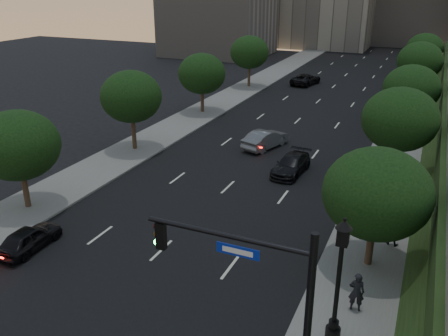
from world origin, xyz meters
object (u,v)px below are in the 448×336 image
at_px(street_lamp, 338,287).
at_px(sedan_far_right, 376,109).
at_px(pedestrian_a, 357,292).
at_px(traffic_signal_mast, 273,320).
at_px(sedan_mid_left, 266,139).
at_px(sedan_near_right, 291,165).
at_px(sedan_near_left, 29,238).
at_px(sedan_far_left, 306,79).
at_px(pedestrian_c, 394,200).
at_px(pedestrian_b, 392,230).

relative_size(street_lamp, sedan_far_right, 1.28).
bearing_deg(pedestrian_a, traffic_signal_mast, 65.02).
relative_size(sedan_mid_left, pedestrian_a, 2.62).
bearing_deg(sedan_far_right, traffic_signal_mast, -85.38).
height_order(street_lamp, sedan_far_right, street_lamp).
height_order(traffic_signal_mast, sedan_near_right, traffic_signal_mast).
height_order(sedan_mid_left, pedestrian_a, pedestrian_a).
distance_m(sedan_far_right, pedestrian_a, 33.35).
xyz_separation_m(sedan_near_left, sedan_far_left, (2.75, 47.29, 0.09)).
xyz_separation_m(pedestrian_a, pedestrian_c, (0.61, 10.24, -0.05)).
distance_m(traffic_signal_mast, sedan_near_right, 21.25).
xyz_separation_m(traffic_signal_mast, sedan_near_left, (-15.00, 4.47, -3.01)).
distance_m(traffic_signal_mast, sedan_near_left, 15.94).
bearing_deg(pedestrian_a, sedan_mid_left, -69.16).
bearing_deg(pedestrian_a, sedan_near_right, -72.26).
height_order(street_lamp, pedestrian_c, street_lamp).
height_order(sedan_mid_left, sedan_far_right, sedan_mid_left).
xyz_separation_m(sedan_far_left, sedan_near_right, (7.06, -31.36, -0.07)).
bearing_deg(sedan_mid_left, pedestrian_c, 159.88).
distance_m(street_lamp, sedan_far_left, 49.71).
xyz_separation_m(pedestrian_a, pedestrian_b, (0.86, 6.37, -0.06)).
xyz_separation_m(sedan_mid_left, sedan_near_right, (3.60, -4.64, -0.11)).
bearing_deg(traffic_signal_mast, sedan_far_left, 103.32).
relative_size(street_lamp, pedestrian_a, 3.07).
bearing_deg(sedan_far_right, sedan_far_left, 133.55).
bearing_deg(sedan_near_right, sedan_far_right, 82.74).
relative_size(traffic_signal_mast, sedan_mid_left, 1.46).
bearing_deg(traffic_signal_mast, sedan_far_right, 92.13).
xyz_separation_m(street_lamp, sedan_near_right, (-6.51, 16.43, -1.95)).
relative_size(street_lamp, sedan_far_left, 1.04).
relative_size(sedan_near_left, sedan_near_right, 0.83).
height_order(sedan_near_left, sedan_far_right, sedan_far_right).
bearing_deg(sedan_near_left, sedan_mid_left, -108.65).
height_order(traffic_signal_mast, street_lamp, traffic_signal_mast).
relative_size(sedan_near_left, pedestrian_a, 2.12).
height_order(sedan_mid_left, pedestrian_b, pedestrian_b).
height_order(sedan_near_left, pedestrian_a, pedestrian_a).
xyz_separation_m(traffic_signal_mast, pedestrian_a, (1.82, 6.18, -2.61)).
bearing_deg(sedan_near_left, pedestrian_a, -176.01).
relative_size(sedan_far_left, pedestrian_c, 3.12).
bearing_deg(traffic_signal_mast, street_lamp, 71.65).
distance_m(street_lamp, sedan_far_right, 35.56).
bearing_deg(sedan_far_right, sedan_near_left, -108.71).
xyz_separation_m(sedan_near_left, sedan_far_right, (13.54, 34.90, 0.08)).
bearing_deg(pedestrian_a, sedan_far_right, -92.89).
bearing_deg(pedestrian_c, street_lamp, 77.18).
bearing_deg(sedan_far_right, sedan_near_right, -98.62).
bearing_deg(sedan_mid_left, traffic_signal_mast, 126.71).
xyz_separation_m(traffic_signal_mast, pedestrian_c, (2.44, 16.42, -2.66)).
height_order(sedan_far_left, sedan_far_right, sedan_far_left).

